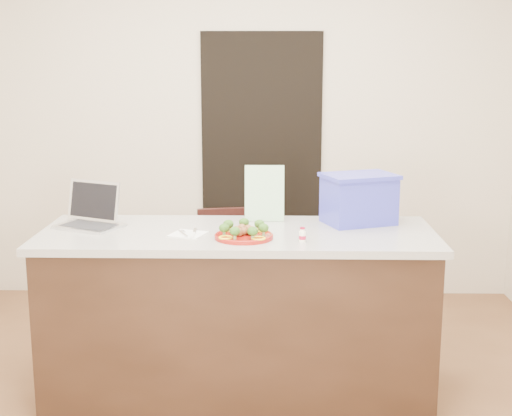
{
  "coord_description": "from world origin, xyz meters",
  "views": [
    {
      "loc": [
        0.18,
        -3.36,
        1.8
      ],
      "look_at": [
        0.1,
        0.2,
        1.06
      ],
      "focal_mm": 50.0,
      "sensor_mm": 36.0,
      "label": 1
    }
  ],
  "objects_px": {
    "napkin": "(188,234)",
    "blue_box": "(359,199)",
    "laptop": "(91,214)",
    "chair": "(227,269)",
    "yogurt_bottle": "(302,236)",
    "plate": "(244,236)",
    "island": "(238,314)"
  },
  "relations": [
    {
      "from": "napkin",
      "to": "blue_box",
      "type": "relative_size",
      "value": 0.36
    },
    {
      "from": "laptop",
      "to": "blue_box",
      "type": "xyz_separation_m",
      "value": [
        1.45,
        0.08,
        0.07
      ]
    },
    {
      "from": "napkin",
      "to": "chair",
      "type": "xyz_separation_m",
      "value": [
        0.15,
        0.81,
        -0.43
      ]
    },
    {
      "from": "yogurt_bottle",
      "to": "plate",
      "type": "bearing_deg",
      "value": 166.52
    },
    {
      "from": "plate",
      "to": "napkin",
      "type": "distance_m",
      "value": 0.3
    },
    {
      "from": "yogurt_bottle",
      "to": "laptop",
      "type": "xyz_separation_m",
      "value": [
        -1.12,
        0.33,
        0.03
      ]
    },
    {
      "from": "island",
      "to": "laptop",
      "type": "relative_size",
      "value": 5.22
    },
    {
      "from": "island",
      "to": "laptop",
      "type": "distance_m",
      "value": 0.96
    },
    {
      "from": "napkin",
      "to": "yogurt_bottle",
      "type": "bearing_deg",
      "value": -12.75
    },
    {
      "from": "chair",
      "to": "plate",
      "type": "bearing_deg",
      "value": -91.64
    },
    {
      "from": "napkin",
      "to": "chair",
      "type": "bearing_deg",
      "value": 79.73
    },
    {
      "from": "plate",
      "to": "blue_box",
      "type": "bearing_deg",
      "value": 29.3
    },
    {
      "from": "napkin",
      "to": "blue_box",
      "type": "bearing_deg",
      "value": 17.4
    },
    {
      "from": "island",
      "to": "napkin",
      "type": "xyz_separation_m",
      "value": [
        -0.25,
        -0.08,
        0.46
      ]
    },
    {
      "from": "yogurt_bottle",
      "to": "laptop",
      "type": "bearing_deg",
      "value": 163.45
    },
    {
      "from": "plate",
      "to": "laptop",
      "type": "distance_m",
      "value": 0.88
    },
    {
      "from": "laptop",
      "to": "blue_box",
      "type": "height_order",
      "value": "blue_box"
    },
    {
      "from": "island",
      "to": "napkin",
      "type": "distance_m",
      "value": 0.53
    },
    {
      "from": "island",
      "to": "chair",
      "type": "bearing_deg",
      "value": 98.16
    },
    {
      "from": "plate",
      "to": "napkin",
      "type": "height_order",
      "value": "plate"
    },
    {
      "from": "plate",
      "to": "blue_box",
      "type": "height_order",
      "value": "blue_box"
    },
    {
      "from": "island",
      "to": "yogurt_bottle",
      "type": "xyz_separation_m",
      "value": [
        0.33,
        -0.21,
        0.49
      ]
    },
    {
      "from": "plate",
      "to": "blue_box",
      "type": "relative_size",
      "value": 0.66
    },
    {
      "from": "island",
      "to": "plate",
      "type": "bearing_deg",
      "value": -74.96
    },
    {
      "from": "island",
      "to": "blue_box",
      "type": "distance_m",
      "value": 0.9
    },
    {
      "from": "plate",
      "to": "laptop",
      "type": "xyz_separation_m",
      "value": [
        -0.83,
        0.26,
        0.05
      ]
    },
    {
      "from": "island",
      "to": "chair",
      "type": "distance_m",
      "value": 0.73
    },
    {
      "from": "island",
      "to": "laptop",
      "type": "bearing_deg",
      "value": 171.34
    },
    {
      "from": "laptop",
      "to": "chair",
      "type": "bearing_deg",
      "value": 66.07
    },
    {
      "from": "napkin",
      "to": "laptop",
      "type": "xyz_separation_m",
      "value": [
        -0.54,
        0.2,
        0.06
      ]
    },
    {
      "from": "yogurt_bottle",
      "to": "chair",
      "type": "relative_size",
      "value": 0.08
    },
    {
      "from": "yogurt_bottle",
      "to": "napkin",
      "type": "bearing_deg",
      "value": 167.25
    }
  ]
}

